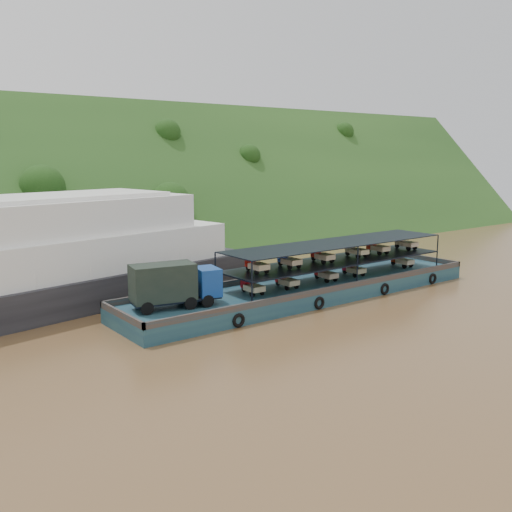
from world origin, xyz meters
TOP-DOWN VIEW (x-y plane):
  - ground at (0.00, 0.00)m, footprint 160.00×160.00m
  - hillside at (0.00, 36.00)m, footprint 140.00×39.60m
  - cargo_barge at (-1.07, -1.85)m, footprint 35.00×7.18m
  - passenger_ferry at (-22.18, 8.93)m, footprint 46.07×18.73m

SIDE VIEW (x-z plane):
  - ground at x=0.00m, z-range 0.00..0.00m
  - hillside at x=0.00m, z-range -19.80..19.80m
  - cargo_barge at x=-1.07m, z-range -1.14..3.40m
  - passenger_ferry at x=-22.18m, z-range -0.61..8.47m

